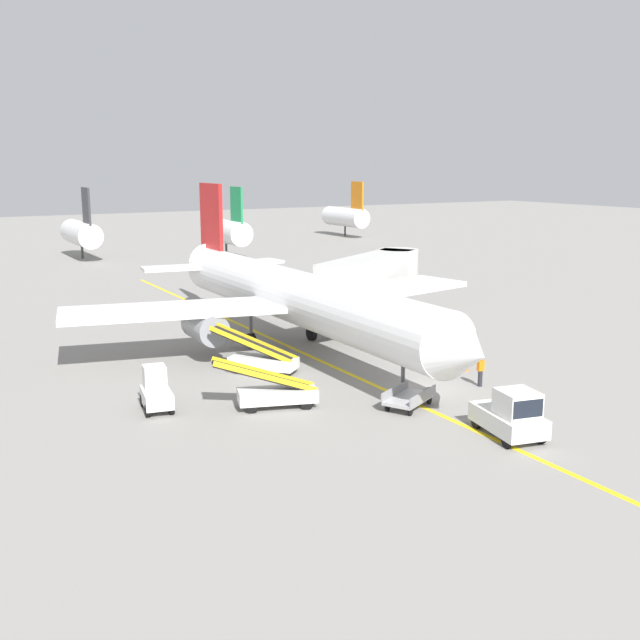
{
  "coord_description": "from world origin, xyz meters",
  "views": [
    {
      "loc": [
        -23.92,
        -30.16,
        11.6
      ],
      "look_at": [
        -1.86,
        8.01,
        2.5
      ],
      "focal_mm": 42.73,
      "sensor_mm": 36.0,
      "label": 1
    }
  ],
  "objects_px": {
    "baggage_tug_near_wing": "(156,391)",
    "safety_cone_nose_right": "(466,367)",
    "baggage_cart_loaded": "(409,398)",
    "jet_bridge": "(376,272)",
    "safety_cone_nose_left": "(163,368)",
    "belt_loader_forward_hold": "(275,392)",
    "pushback_tug": "(511,415)",
    "belt_loader_aft_hold": "(261,359)",
    "airliner": "(292,296)",
    "ground_crew_marshaller": "(481,370)"
  },
  "relations": [
    {
      "from": "baggage_cart_loaded",
      "to": "baggage_tug_near_wing",
      "type": "bearing_deg",
      "value": 151.33
    },
    {
      "from": "belt_loader_forward_hold",
      "to": "belt_loader_aft_hold",
      "type": "height_order",
      "value": "same"
    },
    {
      "from": "pushback_tug",
      "to": "airliner",
      "type": "bearing_deg",
      "value": 91.95
    },
    {
      "from": "pushback_tug",
      "to": "ground_crew_marshaller",
      "type": "distance_m",
      "value": 7.66
    },
    {
      "from": "airliner",
      "to": "belt_loader_aft_hold",
      "type": "bearing_deg",
      "value": -135.27
    },
    {
      "from": "ground_crew_marshaller",
      "to": "safety_cone_nose_left",
      "type": "xyz_separation_m",
      "value": [
        -13.69,
        11.09,
        -0.69
      ]
    },
    {
      "from": "baggage_cart_loaded",
      "to": "safety_cone_nose_left",
      "type": "xyz_separation_m",
      "value": [
        -8.27,
        12.1,
        -0.25
      ]
    },
    {
      "from": "jet_bridge",
      "to": "ground_crew_marshaller",
      "type": "bearing_deg",
      "value": -106.8
    },
    {
      "from": "ground_crew_marshaller",
      "to": "airliner",
      "type": "bearing_deg",
      "value": 110.88
    },
    {
      "from": "ground_crew_marshaller",
      "to": "baggage_tug_near_wing",
      "type": "bearing_deg",
      "value": 163.34
    },
    {
      "from": "safety_cone_nose_left",
      "to": "belt_loader_forward_hold",
      "type": "bearing_deg",
      "value": -73.13
    },
    {
      "from": "pushback_tug",
      "to": "belt_loader_forward_hold",
      "type": "xyz_separation_m",
      "value": [
        -6.95,
        8.76,
        -0.22
      ]
    },
    {
      "from": "belt_loader_forward_hold",
      "to": "ground_crew_marshaller",
      "type": "distance_m",
      "value": 11.25
    },
    {
      "from": "safety_cone_nose_right",
      "to": "baggage_cart_loaded",
      "type": "bearing_deg",
      "value": -151.12
    },
    {
      "from": "safety_cone_nose_right",
      "to": "airliner",
      "type": "bearing_deg",
      "value": 122.42
    },
    {
      "from": "ground_crew_marshaller",
      "to": "safety_cone_nose_left",
      "type": "height_order",
      "value": "ground_crew_marshaller"
    },
    {
      "from": "airliner",
      "to": "pushback_tug",
      "type": "distance_m",
      "value": 19.01
    },
    {
      "from": "jet_bridge",
      "to": "belt_loader_forward_hold",
      "type": "height_order",
      "value": "jet_bridge"
    },
    {
      "from": "safety_cone_nose_right",
      "to": "baggage_tug_near_wing",
      "type": "bearing_deg",
      "value": 173.24
    },
    {
      "from": "baggage_tug_near_wing",
      "to": "baggage_cart_loaded",
      "type": "bearing_deg",
      "value": -28.67
    },
    {
      "from": "belt_loader_forward_hold",
      "to": "belt_loader_aft_hold",
      "type": "xyz_separation_m",
      "value": [
        2.15,
        5.97,
        0.0
      ]
    },
    {
      "from": "belt_loader_forward_hold",
      "to": "safety_cone_nose_left",
      "type": "bearing_deg",
      "value": 106.87
    },
    {
      "from": "pushback_tug",
      "to": "belt_loader_forward_hold",
      "type": "relative_size",
      "value": 0.76
    },
    {
      "from": "safety_cone_nose_left",
      "to": "baggage_tug_near_wing",
      "type": "bearing_deg",
      "value": -110.95
    },
    {
      "from": "safety_cone_nose_right",
      "to": "belt_loader_aft_hold",
      "type": "bearing_deg",
      "value": 151.83
    },
    {
      "from": "jet_bridge",
      "to": "belt_loader_forward_hold",
      "type": "relative_size",
      "value": 2.39
    },
    {
      "from": "baggage_cart_loaded",
      "to": "safety_cone_nose_left",
      "type": "height_order",
      "value": "baggage_cart_loaded"
    },
    {
      "from": "airliner",
      "to": "ground_crew_marshaller",
      "type": "height_order",
      "value": "airliner"
    },
    {
      "from": "jet_bridge",
      "to": "safety_cone_nose_left",
      "type": "height_order",
      "value": "jet_bridge"
    },
    {
      "from": "baggage_tug_near_wing",
      "to": "safety_cone_nose_left",
      "type": "distance_m",
      "value": 6.75
    },
    {
      "from": "pushback_tug",
      "to": "ground_crew_marshaller",
      "type": "xyz_separation_m",
      "value": [
        4.07,
        6.49,
        -0.08
      ]
    },
    {
      "from": "baggage_tug_near_wing",
      "to": "airliner",
      "type": "bearing_deg",
      "value": 33.5
    },
    {
      "from": "ground_crew_marshaller",
      "to": "safety_cone_nose_right",
      "type": "distance_m",
      "value": 3.15
    },
    {
      "from": "airliner",
      "to": "belt_loader_forward_hold",
      "type": "bearing_deg",
      "value": -122.01
    },
    {
      "from": "pushback_tug",
      "to": "belt_loader_forward_hold",
      "type": "height_order",
      "value": "belt_loader_forward_hold"
    },
    {
      "from": "baggage_cart_loaded",
      "to": "safety_cone_nose_left",
      "type": "relative_size",
      "value": 8.42
    },
    {
      "from": "baggage_tug_near_wing",
      "to": "baggage_cart_loaded",
      "type": "xyz_separation_m",
      "value": [
        10.67,
        -5.83,
        -0.46
      ]
    },
    {
      "from": "safety_cone_nose_left",
      "to": "belt_loader_aft_hold",
      "type": "bearing_deg",
      "value": -30.57
    },
    {
      "from": "pushback_tug",
      "to": "baggage_tug_near_wing",
      "type": "bearing_deg",
      "value": 136.76
    },
    {
      "from": "airliner",
      "to": "jet_bridge",
      "type": "xyz_separation_m",
      "value": [
        10.12,
        5.56,
        0.12
      ]
    },
    {
      "from": "baggage_tug_near_wing",
      "to": "safety_cone_nose_right",
      "type": "xyz_separation_m",
      "value": [
        17.48,
        -2.07,
        -0.71
      ]
    },
    {
      "from": "belt_loader_aft_hold",
      "to": "safety_cone_nose_left",
      "type": "bearing_deg",
      "value": 149.43
    },
    {
      "from": "pushback_tug",
      "to": "ground_crew_marshaller",
      "type": "relative_size",
      "value": 2.3
    },
    {
      "from": "baggage_cart_loaded",
      "to": "safety_cone_nose_left",
      "type": "bearing_deg",
      "value": 124.33
    },
    {
      "from": "pushback_tug",
      "to": "baggage_tug_near_wing",
      "type": "distance_m",
      "value": 16.51
    },
    {
      "from": "airliner",
      "to": "baggage_cart_loaded",
      "type": "xyz_separation_m",
      "value": [
        -0.72,
        -13.37,
        -2.95
      ]
    },
    {
      "from": "belt_loader_aft_hold",
      "to": "safety_cone_nose_right",
      "type": "relative_size",
      "value": 10.41
    },
    {
      "from": "belt_loader_forward_hold",
      "to": "jet_bridge",
      "type": "bearing_deg",
      "value": 43.62
    },
    {
      "from": "belt_loader_forward_hold",
      "to": "safety_cone_nose_right",
      "type": "xyz_separation_m",
      "value": [
        12.41,
        0.48,
        -0.56
      ]
    },
    {
      "from": "belt_loader_aft_hold",
      "to": "safety_cone_nose_right",
      "type": "height_order",
      "value": "belt_loader_aft_hold"
    }
  ]
}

